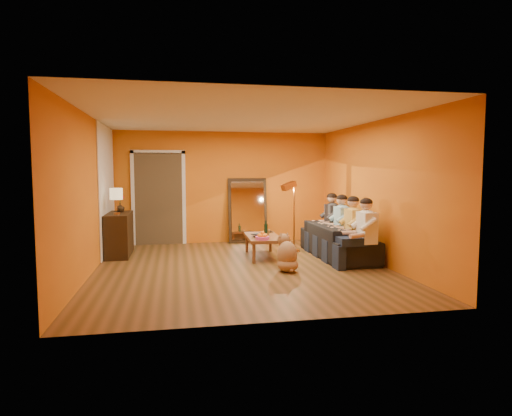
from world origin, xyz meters
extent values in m
cube|color=brown|center=(0.00, 0.00, 0.00)|extent=(5.00, 5.50, 0.00)
cube|color=white|center=(0.00, 0.00, 2.60)|extent=(5.00, 5.50, 0.00)
cube|color=#C35F16|center=(0.00, 2.75, 1.30)|extent=(5.00, 0.00, 2.60)
cube|color=#C35F16|center=(-2.50, 0.00, 1.30)|extent=(0.00, 5.50, 2.60)
cube|color=#C35F16|center=(2.50, 0.00, 1.30)|extent=(0.00, 5.50, 2.60)
cube|color=white|center=(-2.48, 1.75, 1.30)|extent=(0.02, 1.90, 2.58)
cube|color=#3F2D19|center=(-1.50, 2.83, 1.05)|extent=(1.06, 0.30, 2.10)
cube|color=white|center=(-2.07, 2.71, 1.05)|extent=(0.08, 0.06, 2.20)
cube|color=white|center=(-0.93, 2.71, 1.05)|extent=(0.08, 0.06, 2.20)
cube|color=white|center=(-1.50, 2.71, 2.12)|extent=(1.22, 0.06, 0.08)
cube|color=black|center=(0.55, 2.63, 0.76)|extent=(0.92, 0.27, 1.51)
cube|color=white|center=(0.55, 2.59, 0.76)|extent=(0.78, 0.21, 1.35)
cube|color=black|center=(-2.24, 1.55, 0.42)|extent=(0.44, 1.18, 0.85)
imported|color=black|center=(2.00, 0.57, 0.32)|extent=(2.22, 0.87, 0.65)
cylinder|color=black|center=(0.60, 0.78, 0.58)|extent=(0.07, 0.07, 0.31)
imported|color=#B27F3F|center=(0.67, 0.95, 0.47)|extent=(0.13, 0.13, 0.10)
imported|color=black|center=(0.73, 1.18, 0.43)|extent=(0.40, 0.37, 0.03)
imported|color=black|center=(0.37, 0.63, 0.43)|extent=(0.28, 0.32, 0.03)
imported|color=#A81317|center=(0.38, 0.64, 0.45)|extent=(0.22, 0.27, 0.02)
imported|color=black|center=(0.37, 0.62, 0.48)|extent=(0.29, 0.29, 0.02)
imported|color=black|center=(-2.24, 1.80, 0.94)|extent=(0.17, 0.17, 0.18)
camera|label=1|loc=(-1.12, -7.29, 1.69)|focal=30.00mm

